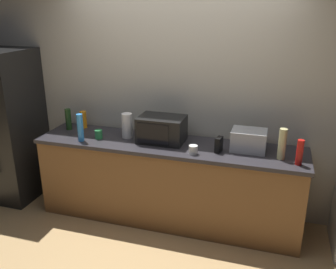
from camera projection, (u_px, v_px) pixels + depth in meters
The scene contains 15 objects.
ground_plane at pixel (157, 238), 3.76m from camera, with size 8.00×8.00×0.00m, color tan.
back_wall at pixel (179, 93), 4.03m from camera, with size 6.40×0.10×2.70m, color beige.
counter_run at pixel (168, 182), 3.97m from camera, with size 2.84×0.64×0.90m.
refrigerator at pixel (5, 125), 4.38m from camera, with size 0.72×0.73×1.80m.
microwave at pixel (162, 129), 3.84m from camera, with size 0.48×0.35×0.27m.
toaster_oven at pixel (249, 140), 3.61m from camera, with size 0.34×0.26×0.21m, color #B7BABF.
paper_towel_roll at pixel (127, 126), 3.95m from camera, with size 0.12×0.12×0.27m, color white.
cordless_phone at pixel (219, 145), 3.58m from camera, with size 0.05×0.11×0.15m, color black.
bottle_wine at pixel (68, 119), 4.21m from camera, with size 0.07×0.07×0.25m, color #1E3F19.
bottle_vinegar at pixel (282, 144), 3.39m from camera, with size 0.07×0.07×0.30m, color beige.
bottle_hot_sauce at pixel (300, 152), 3.28m from camera, with size 0.06×0.06×0.24m, color red.
bottle_spray_cleaner at pixel (80, 128), 3.84m from camera, with size 0.06×0.06×0.30m, color #338CE5.
bottle_dish_soap at pixel (83, 120), 4.27m from camera, with size 0.08×0.08×0.20m, color orange.
mug_white at pixel (193, 150), 3.54m from camera, with size 0.09×0.09×0.09m, color white.
mug_green at pixel (99, 134), 3.94m from camera, with size 0.08×0.08×0.10m, color #2D8C47.
Camera 1 is at (1.04, -3.00, 2.28)m, focal length 39.00 mm.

